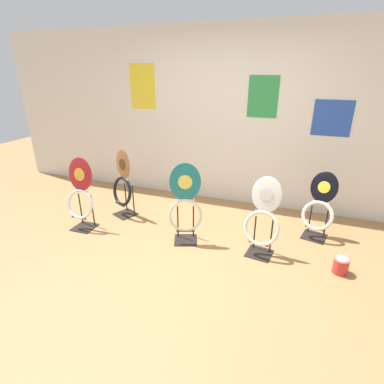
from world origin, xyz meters
The scene contains 8 objects.
ground_plane centered at (0.00, 0.00, 0.00)m, with size 14.00×14.00×0.00m, color #A37547.
wall_back centered at (0.00, 1.98, 1.30)m, with size 8.00×0.07×2.60m.
toilet_seat_display_jazz_black centered at (1.39, 1.21, 0.38)m, with size 0.42×0.39×0.84m.
toilet_seat_display_white_plain centered at (0.78, 0.58, 0.45)m, with size 0.42×0.31×0.92m.
toilet_seat_display_crimson_swirl centered at (-1.54, 0.38, 0.49)m, with size 0.40×0.29×0.96m.
toilet_seat_display_woodgrain centered at (-1.23, 0.90, 0.45)m, with size 0.45×0.37×0.97m.
toilet_seat_display_teal_sax centered at (-0.13, 0.54, 0.47)m, with size 0.43×0.36×1.00m.
paint_can centered at (1.63, 0.51, 0.09)m, with size 0.16×0.16×0.18m.
Camera 1 is at (1.07, -2.47, 2.00)m, focal length 28.00 mm.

